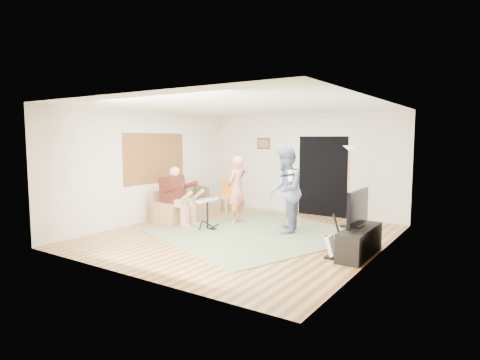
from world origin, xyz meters
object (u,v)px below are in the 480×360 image
(sofa, at_px, (184,209))
(drum_kit, at_px, (207,215))
(tv_cabinet, at_px, (360,242))
(singer, at_px, (236,190))
(torchiere_lamp, at_px, (349,172))
(television, at_px, (358,208))
(guitarist, at_px, (285,190))
(guitar_spare, at_px, (332,246))
(dining_chair, at_px, (225,200))

(sofa, height_order, drum_kit, sofa)
(tv_cabinet, bearing_deg, singer, 162.18)
(torchiere_lamp, xyz_separation_m, tv_cabinet, (0.92, -2.07, -1.04))
(singer, height_order, torchiere_lamp, torchiere_lamp)
(singer, relative_size, television, 1.63)
(sofa, xyz_separation_m, torchiere_lamp, (3.86, 1.27, 1.04))
(television, bearing_deg, drum_kit, 177.60)
(drum_kit, xyz_separation_m, guitarist, (1.61, 0.67, 0.62))
(drum_kit, relative_size, guitar_spare, 0.92)
(sofa, height_order, singer, singer)
(drum_kit, bearing_deg, television, -2.40)
(drum_kit, height_order, dining_chair, dining_chair)
(guitarist, height_order, guitar_spare, guitarist)
(sofa, distance_m, torchiere_lamp, 4.20)
(guitarist, bearing_deg, singer, -120.68)
(singer, bearing_deg, drum_kit, -13.17)
(guitarist, bearing_deg, sofa, -110.05)
(singer, distance_m, dining_chair, 1.58)
(guitar_spare, distance_m, tv_cabinet, 0.55)
(tv_cabinet, distance_m, television, 0.60)
(sofa, relative_size, guitarist, 0.99)
(guitarist, distance_m, tv_cabinet, 2.17)
(sofa, relative_size, singer, 1.14)
(drum_kit, bearing_deg, sofa, 153.13)
(guitarist, xyz_separation_m, torchiere_lamp, (0.97, 1.25, 0.36))
(guitarist, bearing_deg, television, 45.68)
(sofa, distance_m, dining_chair, 1.38)
(television, bearing_deg, sofa, 170.47)
(dining_chair, bearing_deg, tv_cabinet, -26.75)
(torchiere_lamp, bearing_deg, singer, -157.92)
(drum_kit, distance_m, torchiere_lamp, 3.37)
(guitar_spare, relative_size, television, 0.79)
(dining_chair, bearing_deg, torchiere_lamp, -2.08)
(drum_kit, bearing_deg, tv_cabinet, -2.36)
(drum_kit, relative_size, dining_chair, 0.80)
(guitarist, distance_m, television, 2.01)
(drum_kit, height_order, singer, singer)
(television, bearing_deg, singer, 161.93)
(singer, bearing_deg, dining_chair, -138.53)
(dining_chair, height_order, tv_cabinet, dining_chair)
(dining_chair, xyz_separation_m, television, (4.39, -2.12, 0.53))
(sofa, bearing_deg, tv_cabinet, -9.43)
(guitarist, relative_size, television, 1.87)
(singer, height_order, television, singer)
(sofa, distance_m, television, 4.84)
(singer, relative_size, torchiere_lamp, 0.86)
(guitar_spare, relative_size, tv_cabinet, 0.56)
(singer, relative_size, tv_cabinet, 1.16)
(guitar_spare, bearing_deg, dining_chair, 148.03)
(tv_cabinet, bearing_deg, television, -180.00)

